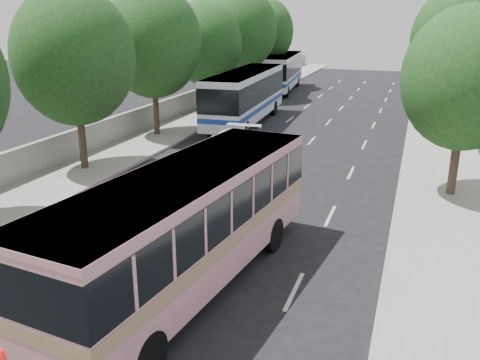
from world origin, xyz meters
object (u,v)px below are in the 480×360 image
at_px(pink_bus, 188,217).
at_px(pink_taxi, 218,157).
at_px(white_pickup, 230,148).
at_px(tour_coach_rear, 282,69).
at_px(tour_coach_front, 246,93).

xyz_separation_m(pink_bus, pink_taxi, (-3.30, 10.50, -1.32)).
bearing_deg(white_pickup, tour_coach_rear, 95.85).
bearing_deg(tour_coach_rear, white_pickup, -87.02).
height_order(pink_bus, tour_coach_rear, tour_coach_rear).
relative_size(white_pickup, tour_coach_rear, 0.46).
height_order(pink_bus, white_pickup, pink_bus).
height_order(pink_bus, tour_coach_front, tour_coach_front).
distance_m(pink_taxi, white_pickup, 1.77).
relative_size(pink_taxi, white_pickup, 0.87).
bearing_deg(pink_bus, tour_coach_front, 111.53).
bearing_deg(pink_taxi, pink_bus, -72.57).
bearing_deg(tour_coach_front, pink_taxi, -80.88).
distance_m(pink_bus, tour_coach_front, 22.90).
distance_m(pink_taxi, tour_coach_front, 12.00).
bearing_deg(tour_coach_rear, pink_taxi, -87.58).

